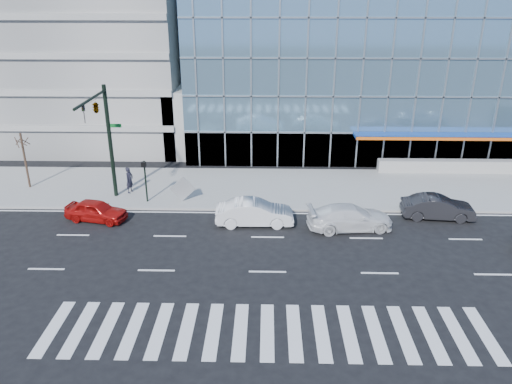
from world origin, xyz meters
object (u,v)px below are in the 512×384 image
dark_sedan (438,207)px  tilted_panel (183,189)px  red_sedan (96,211)px  street_tree_near (22,141)px  white_suv (350,217)px  pedestrian (129,180)px  white_sedan (255,213)px  ped_signal_post (145,175)px  traffic_signal (100,119)px

dark_sedan → tilted_panel: tilted_panel is taller
red_sedan → tilted_panel: (5.20, 2.97, 0.38)m
street_tree_near → red_sedan: size_ratio=1.05×
white_suv → red_sedan: (-16.33, 0.83, -0.09)m
street_tree_near → dark_sedan: street_tree_near is taller
pedestrian → white_suv: bearing=-88.0°
white_sedan → tilted_panel: 6.12m
white_sedan → dark_sedan: 12.06m
ped_signal_post → dark_sedan: bearing=-5.6°
traffic_signal → red_sedan: 5.99m
street_tree_near → white_sedan: bearing=-18.4°
street_tree_near → pedestrian: 8.37m
ped_signal_post → white_sedan: 8.38m
tilted_panel → white_sedan: bearing=-45.6°
dark_sedan → pedestrian: pedestrian is taller
traffic_signal → red_sedan: size_ratio=1.98×
traffic_signal → street_tree_near: traffic_signal is taller
red_sedan → pedestrian: pedestrian is taller
white_suv → tilted_panel: 11.77m
white_suv → dark_sedan: (6.00, 1.67, -0.01)m
dark_sedan → street_tree_near: bearing=85.7°
street_tree_near → tilted_panel: 12.55m
street_tree_near → white_suv: size_ratio=0.79×
dark_sedan → red_sedan: bearing=96.7°
pedestrian → dark_sedan: bearing=-78.6°
dark_sedan → white_suv: bearing=110.1°
traffic_signal → pedestrian: (0.89, 2.05, -5.05)m
ped_signal_post → street_tree_near: bearing=164.9°
traffic_signal → tilted_panel: traffic_signal is taller
street_tree_near → red_sedan: 9.21m
ped_signal_post → tilted_panel: 2.75m
street_tree_near → red_sedan: street_tree_near is taller
ped_signal_post → red_sedan: bearing=-133.8°
ped_signal_post → street_tree_near: 9.97m
ped_signal_post → pedestrian: bearing=133.8°
white_suv → street_tree_near: bearing=68.1°
tilted_panel → pedestrian: bearing=147.4°
traffic_signal → white_sedan: 11.81m
traffic_signal → white_suv: bearing=-11.4°
red_sedan → traffic_signal: bearing=7.8°
white_sedan → ped_signal_post: bearing=66.3°
traffic_signal → white_suv: traffic_signal is taller
ped_signal_post → white_sedan: ped_signal_post is taller
ped_signal_post → tilted_panel: ped_signal_post is taller
street_tree_near → white_suv: (23.16, -6.17, -3.00)m
traffic_signal → street_tree_near: bearing=157.3°
traffic_signal → street_tree_near: 7.96m
traffic_signal → tilted_panel: (5.02, 0.55, -5.10)m
traffic_signal → street_tree_near: size_ratio=1.89×
ped_signal_post → white_sedan: (7.66, -3.14, -1.33)m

